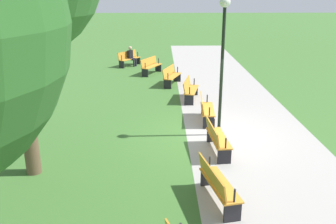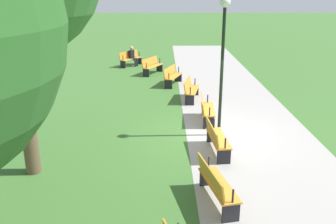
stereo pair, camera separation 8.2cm
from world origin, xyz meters
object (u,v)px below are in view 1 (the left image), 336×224
(bench_1, at_px, (151,66))
(bench_4, at_px, (206,109))
(bench_3, at_px, (190,89))
(person_seated, at_px, (131,56))
(lamp_post, at_px, (223,43))
(bench_2, at_px, (171,76))
(bench_0, at_px, (129,58))
(bench_6, at_px, (217,184))
(bench_5, at_px, (216,137))

(bench_1, height_order, bench_4, same)
(bench_3, bearing_deg, bench_1, -147.94)
(bench_1, xyz_separation_m, person_seated, (-2.21, -1.24, 0.17))
(bench_3, xyz_separation_m, lamp_post, (3.94, 0.65, 2.52))
(bench_2, xyz_separation_m, person_seated, (-4.62, -2.31, 0.17))
(bench_2, distance_m, bench_3, 2.64)
(bench_0, distance_m, bench_3, 7.86)
(bench_2, height_order, bench_3, same)
(bench_3, height_order, lamp_post, lamp_post)
(bench_0, height_order, bench_6, same)
(bench_3, bearing_deg, bench_5, 16.07)
(bench_0, xyz_separation_m, bench_2, (4.64, 2.47, 0.00))
(bench_1, xyz_separation_m, lamp_post, (8.88, 2.45, 2.52))
(bench_1, height_order, bench_6, same)
(bench_6, relative_size, lamp_post, 0.39)
(lamp_post, bearing_deg, bench_3, -170.59)
(bench_0, distance_m, bench_2, 5.26)
(bench_2, xyz_separation_m, lamp_post, (6.47, 1.38, 2.52))
(bench_3, xyz_separation_m, bench_4, (2.61, 0.37, 0.00))
(bench_5, distance_m, lamp_post, 2.86)
(bench_5, bearing_deg, person_seated, -168.69)
(bench_2, relative_size, person_seated, 1.40)
(bench_5, height_order, person_seated, person_seated)
(bench_2, bearing_deg, bench_0, -131.88)
(bench_3, bearing_deg, bench_4, 20.07)
(person_seated, bearing_deg, bench_1, 65.46)
(bench_0, height_order, bench_1, same)
(bench_2, distance_m, person_seated, 5.17)
(bench_1, bearing_deg, bench_6, 36.16)
(bench_0, height_order, bench_2, same)
(bench_6, bearing_deg, bench_0, 179.92)
(bench_5, bearing_deg, bench_1, -172.03)
(bench_4, relative_size, bench_6, 0.98)
(bench_2, xyz_separation_m, bench_5, (7.79, 1.09, 0.00))
(bench_4, distance_m, bench_6, 5.27)
(bench_4, height_order, bench_6, same)
(bench_0, xyz_separation_m, lamp_post, (11.12, 3.85, 2.52))
(bench_3, bearing_deg, bench_2, -151.94)
(bench_5, height_order, bench_6, same)
(bench_2, relative_size, bench_5, 1.02)
(bench_1, relative_size, person_seated, 1.38)
(bench_2, distance_m, bench_4, 5.27)
(bench_1, xyz_separation_m, bench_6, (12.82, 1.80, 0.00))
(bench_0, distance_m, bench_6, 15.39)
(bench_0, distance_m, person_seated, 0.23)
(bench_2, bearing_deg, bench_5, 28.11)
(bench_6, xyz_separation_m, person_seated, (-15.03, -3.04, 0.17))
(bench_5, xyz_separation_m, lamp_post, (-1.32, 0.28, 2.52))
(lamp_post, bearing_deg, bench_0, -160.90)
(person_seated, bearing_deg, bench_5, 51.56)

